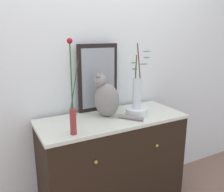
{
  "coord_description": "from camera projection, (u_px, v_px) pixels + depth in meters",
  "views": [
    {
      "loc": [
        -0.86,
        -1.61,
        1.56
      ],
      "look_at": [
        0.0,
        0.0,
        1.08
      ],
      "focal_mm": 38.26,
      "sensor_mm": 36.0,
      "label": 1
    }
  ],
  "objects": [
    {
      "name": "cat_sitting",
      "position": [
        106.0,
        98.0,
        1.93
      ],
      "size": [
        0.33,
        0.38,
        0.38
      ],
      "color": "gray",
      "rests_on": "sideboard"
    },
    {
      "name": "wall_back",
      "position": [
        95.0,
        64.0,
        2.11
      ],
      "size": [
        4.4,
        0.08,
        2.6
      ],
      "primitive_type": "cube",
      "color": "silver",
      "rests_on": "ground_plane"
    },
    {
      "name": "vase_glass_clear",
      "position": [
        137.0,
        91.0,
        1.93
      ],
      "size": [
        0.15,
        0.14,
        0.53
      ],
      "color": "silver",
      "rests_on": "bowl_porcelain"
    },
    {
      "name": "vase_slim_green",
      "position": [
        73.0,
        110.0,
        1.57
      ],
      "size": [
        0.08,
        0.04,
        0.63
      ],
      "color": "maroon",
      "rests_on": "sideboard"
    },
    {
      "name": "sideboard",
      "position": [
        112.0,
        167.0,
        2.04
      ],
      "size": [
        1.19,
        0.52,
        0.9
      ],
      "color": "black",
      "rests_on": "ground_plane"
    },
    {
      "name": "bowl_porcelain",
      "position": [
        136.0,
        112.0,
        1.98
      ],
      "size": [
        0.18,
        0.18,
        0.06
      ],
      "primitive_type": "cylinder",
      "color": "white",
      "rests_on": "sideboard"
    },
    {
      "name": "mirror_leaning",
      "position": [
        98.0,
        78.0,
        2.05
      ],
      "size": [
        0.36,
        0.03,
        0.58
      ],
      "color": "black",
      "rests_on": "sideboard"
    }
  ]
}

